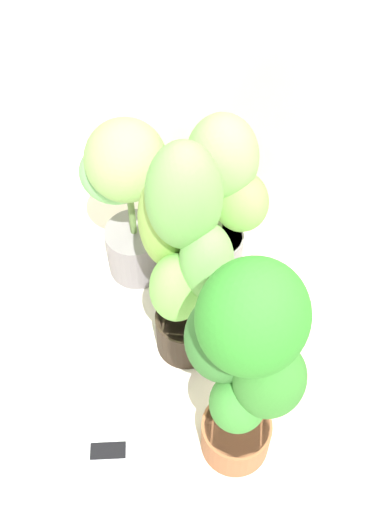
# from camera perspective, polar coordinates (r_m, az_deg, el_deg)

# --- Properties ---
(ground_plane) EXTENTS (8.00, 8.00, 0.00)m
(ground_plane) POSITION_cam_1_polar(r_m,az_deg,el_deg) (2.29, -3.07, -10.32)
(ground_plane) COLOR silver
(ground_plane) RESTS_ON ground
(potted_plant_back_center) EXTENTS (0.41, 0.33, 0.77)m
(potted_plant_back_center) POSITION_cam_1_polar(r_m,az_deg,el_deg) (2.16, 2.50, 5.83)
(potted_plant_back_center) COLOR slate
(potted_plant_back_center) RESTS_ON ground
(potted_plant_back_left) EXTENTS (0.36, 0.30, 0.72)m
(potted_plant_back_left) POSITION_cam_1_polar(r_m,az_deg,el_deg) (2.22, -5.87, 5.84)
(potted_plant_back_left) COLOR gray
(potted_plant_back_left) RESTS_ON ground
(potted_plant_center) EXTENTS (0.39, 0.31, 0.97)m
(potted_plant_center) POSITION_cam_1_polar(r_m,az_deg,el_deg) (1.88, -0.81, 0.12)
(potted_plant_center) COLOR #2F2319
(potted_plant_center) RESTS_ON ground
(potted_plant_front_right) EXTENTS (0.41, 0.35, 0.95)m
(potted_plant_front_right) POSITION_cam_1_polar(r_m,az_deg,el_deg) (1.66, 4.70, -9.17)
(potted_plant_front_right) COLOR #955735
(potted_plant_front_right) RESTS_ON ground
(cell_phone) EXTENTS (0.16, 0.13, 0.01)m
(cell_phone) POSITION_cam_1_polar(r_m,az_deg,el_deg) (2.19, -7.42, -16.74)
(cell_phone) COLOR white
(cell_phone) RESTS_ON ground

